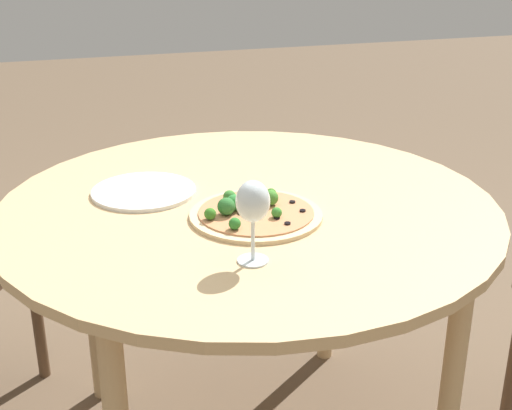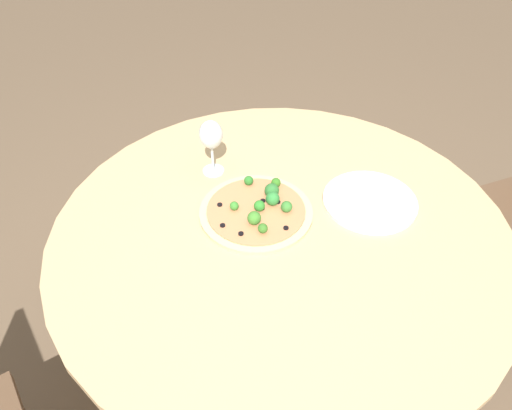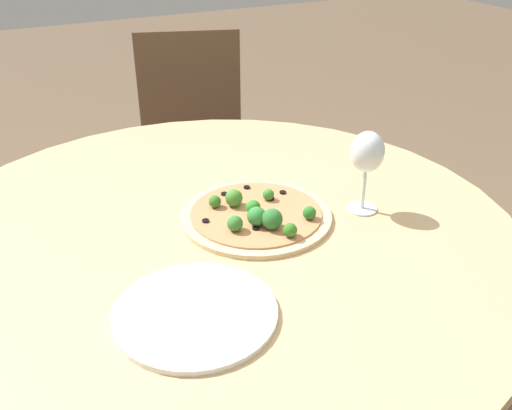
{
  "view_description": "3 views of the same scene",
  "coord_description": "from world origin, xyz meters",
  "views": [
    {
      "loc": [
        -1.53,
        0.43,
        1.41
      ],
      "look_at": [
        -0.09,
        0.01,
        0.79
      ],
      "focal_mm": 50.0,
      "sensor_mm": 36.0,
      "label": 1
    },
    {
      "loc": [
        0.51,
        -0.78,
        1.67
      ],
      "look_at": [
        -0.09,
        0.01,
        0.79
      ],
      "focal_mm": 35.0,
      "sensor_mm": 36.0,
      "label": 2
    },
    {
      "loc": [
        0.37,
        0.9,
        1.34
      ],
      "look_at": [
        -0.09,
        0.01,
        0.79
      ],
      "focal_mm": 40.0,
      "sensor_mm": 36.0,
      "label": 3
    }
  ],
  "objects": [
    {
      "name": "ground_plane",
      "position": [
        0.0,
        0.0,
        0.0
      ],
      "size": [
        12.0,
        12.0,
        0.0
      ],
      "primitive_type": "plane",
      "color": "brown"
    },
    {
      "name": "plate_near",
      "position": [
        0.13,
        0.23,
        0.76
      ],
      "size": [
        0.26,
        0.26,
        0.01
      ],
      "color": "silver",
      "rests_on": "dining_table"
    },
    {
      "name": "dining_table",
      "position": [
        0.0,
        0.0,
        0.68
      ],
      "size": [
        1.21,
        1.21,
        0.76
      ],
      "color": "tan",
      "rests_on": "ground_plane"
    },
    {
      "name": "pizza",
      "position": [
        -0.09,
        0.01,
        0.77
      ],
      "size": [
        0.31,
        0.31,
        0.05
      ],
      "color": "#DBBC89",
      "rests_on": "dining_table"
    },
    {
      "name": "wine_glass",
      "position": [
        -0.3,
        0.07,
        0.88
      ],
      "size": [
        0.07,
        0.07,
        0.17
      ],
      "color": "silver",
      "rests_on": "dining_table"
    }
  ]
}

